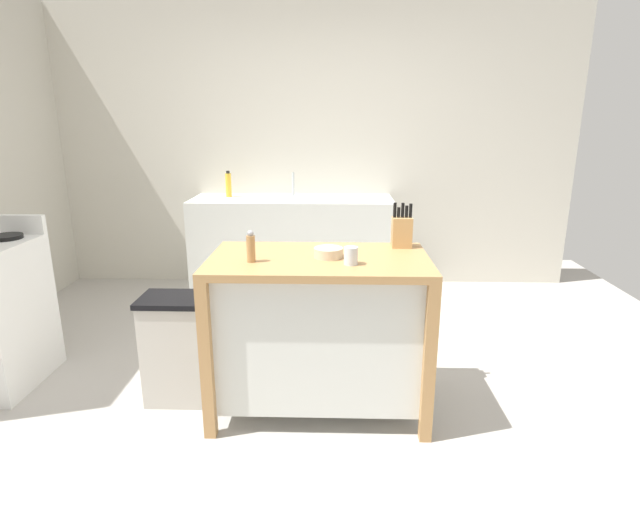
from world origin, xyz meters
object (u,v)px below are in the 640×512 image
Objects in this scene: pepper_grinder at (251,247)px; trash_bin at (176,348)px; kitchen_island at (319,325)px; drinking_cup at (351,256)px; knife_block at (402,231)px; sink_faucet at (293,184)px; bowl_stoneware_deep at (328,252)px; bottle_hand_soap at (228,185)px.

trash_bin is (-0.48, 0.16, -0.64)m from pepper_grinder.
drinking_cup is at bearing -38.98° from kitchen_island.
kitchen_island is at bearing -153.71° from knife_block.
pepper_grinder is 2.21m from sink_faucet.
pepper_grinder is (-0.50, 0.03, 0.03)m from drinking_cup.
knife_block is 0.87m from pepper_grinder.
kitchen_island reaches higher than trash_bin.
pepper_grinder is at bearing -18.22° from trash_bin.
bowl_stoneware_deep is 2.25m from bottle_hand_soap.
bottle_hand_soap is at bearing 114.88° from bowl_stoneware_deep.
drinking_cup is at bearing -63.97° from bottle_hand_soap.
bottle_hand_soap is at bearing 126.86° from knife_block.
knife_block is (0.46, 0.23, 0.48)m from kitchen_island.
knife_block is at bearing 29.35° from bowl_stoneware_deep.
knife_block is at bearing 50.43° from drinking_cup.
bowl_stoneware_deep is 0.17m from drinking_cup.
kitchen_island is 5.28× the size of sink_faucet.
drinking_cup reaches higher than trash_bin.
kitchen_island is 2.19m from sink_faucet.
kitchen_island is 7.09× the size of pepper_grinder.
pepper_grinder is at bearing -157.72° from knife_block.
knife_block is at bearing 7.58° from trash_bin.
trash_bin is 2.10m from bottle_hand_soap.
sink_faucet is at bearing 75.87° from trash_bin.
pepper_grinder is at bearing -166.00° from bowl_stoneware_deep.
bottle_hand_soap is (-0.59, -0.07, 0.00)m from sink_faucet.
sink_faucet is at bearing 89.06° from pepper_grinder.
drinking_cup is 0.14× the size of trash_bin.
knife_block is 2.84× the size of drinking_cup.
trash_bin is 2.62× the size of bottle_hand_soap.
pepper_grinder is at bearing -163.53° from kitchen_island.
kitchen_island is 2.28m from bottle_hand_soap.
kitchen_island is at bearing 141.02° from drinking_cup.
sink_faucet reaches higher than trash_bin.
drinking_cup reaches higher than bowl_stoneware_deep.
sink_faucet is at bearing 112.17° from knife_block.
drinking_cup is 2.29m from sink_faucet.
drinking_cup is (-0.30, -0.36, -0.05)m from knife_block.
bowl_stoneware_deep is 0.69× the size of sink_faucet.
kitchen_island is 4.58× the size of knife_block.
sink_faucet is (0.04, 2.21, 0.04)m from pepper_grinder.
sink_faucet is 0.60m from bottle_hand_soap.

